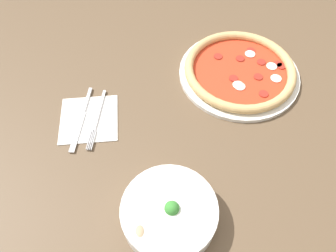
{
  "coord_description": "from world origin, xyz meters",
  "views": [
    {
      "loc": [
        -0.02,
        0.59,
        1.44
      ],
      "look_at": [
        -0.01,
        0.11,
        0.75
      ],
      "focal_mm": 35.0,
      "sensor_mm": 36.0,
      "label": 1
    }
  ],
  "objects": [
    {
      "name": "knife",
      "position": [
        0.22,
        0.07,
        0.73
      ],
      "size": [
        0.02,
        0.21,
        0.01
      ],
      "rotation": [
        0.0,
        0.0,
        1.51
      ],
      "color": "silver",
      "rests_on": "napkin"
    },
    {
      "name": "bowl",
      "position": [
        -0.02,
        0.34,
        0.76
      ],
      "size": [
        0.21,
        0.21,
        0.07
      ],
      "color": "white",
      "rests_on": "dining_table"
    },
    {
      "name": "napkin",
      "position": [
        0.21,
        0.08,
        0.73
      ],
      "size": [
        0.17,
        0.17,
        0.0
      ],
      "color": "white",
      "rests_on": "dining_table"
    },
    {
      "name": "dining_table",
      "position": [
        0.0,
        0.0,
        0.64
      ],
      "size": [
        1.31,
        1.09,
        0.73
      ],
      "color": "brown",
      "rests_on": "ground_plane"
    },
    {
      "name": "ground_plane",
      "position": [
        0.0,
        0.0,
        0.0
      ],
      "size": [
        8.0,
        8.0,
        0.0
      ],
      "primitive_type": "plane",
      "color": "#4C4238"
    },
    {
      "name": "fork",
      "position": [
        0.18,
        0.08,
        0.73
      ],
      "size": [
        0.02,
        0.2,
        0.0
      ],
      "rotation": [
        0.0,
        0.0,
        1.51
      ],
      "color": "silver",
      "rests_on": "napkin"
    },
    {
      "name": "pizza",
      "position": [
        -0.21,
        -0.1,
        0.75
      ],
      "size": [
        0.35,
        0.35,
        0.04
      ],
      "color": "white",
      "rests_on": "dining_table"
    }
  ]
}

